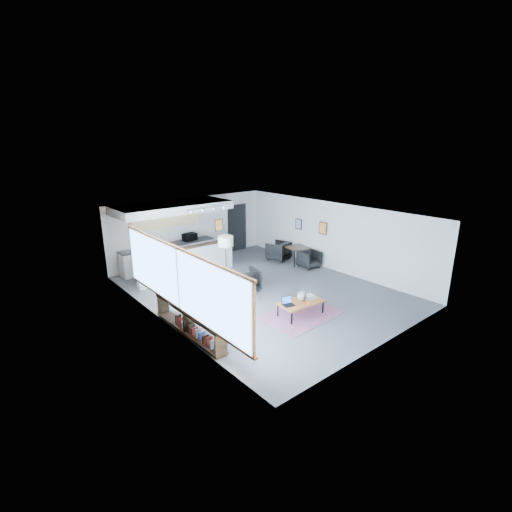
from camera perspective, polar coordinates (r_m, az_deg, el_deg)
room at (r=11.95m, az=0.84°, el=0.45°), size 7.02×9.02×2.62m
window at (r=9.34m, az=-11.83°, el=-3.76°), size 0.10×5.95×1.66m
console at (r=9.74m, az=-10.15°, el=-10.02°), size 0.35×3.00×0.80m
kitchenette at (r=14.28m, az=-12.63°, el=3.13°), size 4.20×1.96×2.60m
doorway at (r=16.74m, az=-3.04°, el=4.48°), size 1.10×0.12×2.15m
track_light at (r=13.06m, az=-7.48°, el=7.27°), size 1.60×0.07×0.15m
wall_art_lower at (r=14.56m, az=10.26°, el=4.23°), size 0.03×0.38×0.48m
wall_art_upper at (r=15.41m, az=6.56°, el=4.91°), size 0.03×0.34×0.44m
kilim_rug at (r=10.79m, az=6.84°, el=-8.96°), size 2.33×1.66×0.01m
coffee_table at (r=10.63m, az=6.91°, el=-7.12°), size 1.33×0.78×0.42m
laptop at (r=10.36m, az=4.89°, el=-7.13°), size 0.36×0.32×0.22m
ceramic_pot at (r=10.63m, az=7.09°, el=-6.13°), size 0.27×0.27×0.27m
book_stack at (r=10.85m, az=8.11°, el=-6.19°), size 0.37×0.32×0.10m
coaster at (r=10.51m, az=7.86°, el=-7.23°), size 0.12×0.12×0.01m
armchair_left at (r=11.77m, az=-6.58°, el=-4.77°), size 0.71×0.66×0.72m
armchair_right at (r=12.27m, az=-1.60°, el=-3.54°), size 0.89×0.85×0.80m
floor_lamp at (r=12.28m, az=-4.70°, el=1.99°), size 0.53×0.53×1.76m
dining_table at (r=15.02m, az=6.32°, el=1.16°), size 0.96×0.96×0.69m
dining_chair_near at (r=14.67m, az=8.21°, el=-0.58°), size 0.67×0.63×0.63m
dining_chair_far at (r=15.51m, az=3.48°, el=0.72°), size 0.84×0.81×0.72m
microwave at (r=15.15m, az=-10.19°, el=3.03°), size 0.56×0.35×0.36m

